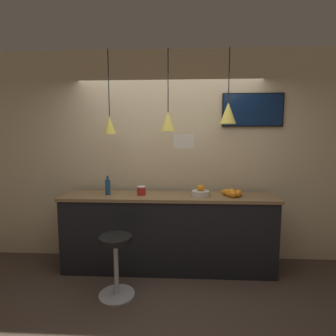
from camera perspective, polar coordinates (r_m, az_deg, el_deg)
ground_plane at (r=3.12m, az=-0.72°, el=-26.90°), size 14.00×14.00×0.00m
back_wall at (r=3.68m, az=0.30°, el=2.41°), size 8.00×0.06×2.90m
service_counter at (r=3.51m, az=0.00°, el=-13.78°), size 2.72×0.54×0.99m
bar_stool at (r=3.03m, az=-11.27°, el=-18.28°), size 0.39×0.39×0.67m
fruit_bowl at (r=3.36m, az=7.10°, el=-5.15°), size 0.22×0.22×0.14m
orange_pile at (r=3.40m, az=13.73°, el=-5.32°), size 0.25×0.24×0.09m
juice_bottle at (r=3.46m, az=-12.97°, el=-4.01°), size 0.07×0.07×0.24m
spread_jar at (r=3.38m, az=-5.83°, el=-4.92°), size 0.11×0.11×0.11m
pendant_lamp_left at (r=3.42m, az=-12.59°, el=9.20°), size 0.16×0.16×1.04m
pendant_lamp_middle at (r=3.31m, az=0.01°, el=10.12°), size 0.18×0.18×1.00m
pendant_lamp_right at (r=3.36m, az=12.95°, el=11.63°), size 0.20×0.20×0.91m
mounted_tv at (r=3.76m, az=17.96°, el=11.93°), size 0.81×0.04×0.44m
hanging_menu_board at (r=3.10m, az=3.43°, el=5.85°), size 0.24×0.01×0.17m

